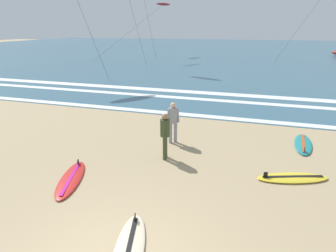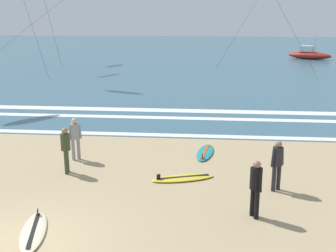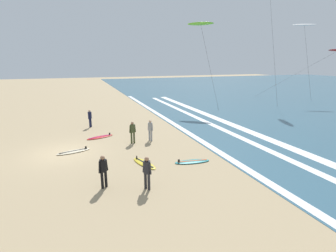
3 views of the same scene
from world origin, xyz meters
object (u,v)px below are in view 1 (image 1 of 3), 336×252
surfboard_near_water (293,178)px  surfboard_right_spare (303,144)px  surfer_mid_group (173,119)px  surfboard_foreground_flat (71,179)px  surfboard_left_pile (129,250)px  kite_red_far_right (163,5)px  surfer_left_near (165,132)px

surfboard_near_water → surfboard_right_spare: size_ratio=1.01×
surfer_mid_group → surfboard_foreground_flat: (-2.13, -3.47, -0.91)m
surfboard_left_pile → kite_red_far_right: kite_red_far_right is taller
surfer_left_near → surfboard_right_spare: surfer_left_near is taller
surfer_mid_group → kite_red_far_right: (-10.47, 32.24, 6.37)m
surfboard_left_pile → surfboard_foreground_flat: size_ratio=1.00×
surfboard_right_spare → surfboard_near_water: bearing=-104.8°
surfboard_near_water → kite_red_far_right: size_ratio=0.21×
surfboard_right_spare → kite_red_far_right: 35.39m
surfboard_left_pile → surfboard_foreground_flat: 3.35m
surfer_mid_group → surfer_left_near: (0.10, -1.35, 0.00)m
surfboard_near_water → surfboard_right_spare: bearing=75.2°
surfboard_left_pile → surfboard_foreground_flat: (-2.72, 1.95, 0.00)m
surfboard_near_water → kite_red_far_right: bearing=113.3°
surfboard_right_spare → kite_red_far_right: kite_red_far_right is taller
kite_red_far_right → surfboard_left_pile: bearing=-73.6°
surfer_left_near → kite_red_far_right: kite_red_far_right is taller
surfboard_near_water → surfboard_left_pile: 5.19m
surfer_mid_group → surfboard_near_water: bearing=-21.0°
surfer_left_near → surfboard_right_spare: bearing=28.0°
surfer_mid_group → surfboard_left_pile: size_ratio=0.73×
surfboard_left_pile → kite_red_far_right: 39.92m
surfer_left_near → surfboard_left_pile: 4.20m
surfer_left_near → surfboard_foreground_flat: 3.21m
surfer_mid_group → surfboard_foreground_flat: bearing=-121.5°
surfer_mid_group → surfboard_near_water: (4.09, -1.57, -0.91)m
kite_red_far_right → surfboard_foreground_flat: bearing=-76.8°
surfboard_near_water → surfboard_left_pile: bearing=-132.2°
surfboard_right_spare → surfboard_left_pile: bearing=-122.7°
surfer_left_near → surfboard_near_water: surfer_left_near is taller
surfboard_near_water → surfboard_left_pile: (-3.49, -3.85, 0.00)m
surfboard_near_water → surfboard_foreground_flat: bearing=-163.0°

